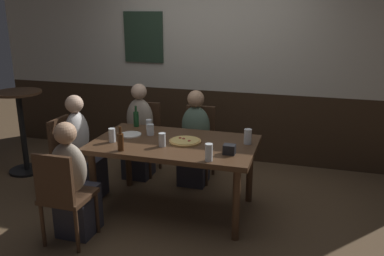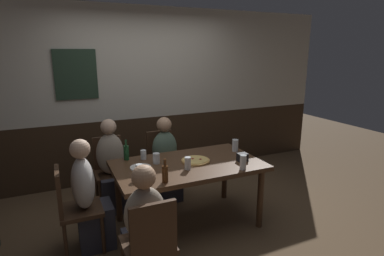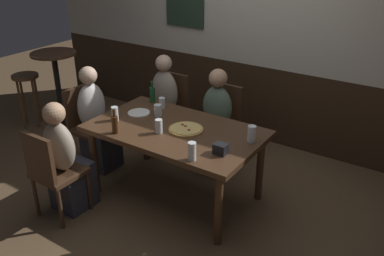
# 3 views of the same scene
# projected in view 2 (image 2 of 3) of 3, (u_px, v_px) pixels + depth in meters

# --- Properties ---
(ground_plane) EXTENTS (12.00, 12.00, 0.00)m
(ground_plane) POSITION_uv_depth(u_px,v_px,m) (188.00, 223.00, 3.62)
(ground_plane) COLOR brown
(wall_back) EXTENTS (6.40, 0.13, 2.60)m
(wall_back) POSITION_uv_depth(u_px,v_px,m) (144.00, 95.00, 4.76)
(wall_back) COLOR #332316
(wall_back) RESTS_ON ground_plane
(dining_table) EXTENTS (1.62, 0.95, 0.74)m
(dining_table) POSITION_uv_depth(u_px,v_px,m) (188.00, 170.00, 3.46)
(dining_table) COLOR #472D1C
(dining_table) RESTS_ON ground_plane
(chair_left_far) EXTENTS (0.40, 0.40, 0.88)m
(chair_left_far) POSITION_uv_depth(u_px,v_px,m) (110.00, 167.00, 4.00)
(chair_left_far) COLOR #422B1C
(chair_left_far) RESTS_ON ground_plane
(chair_head_west) EXTENTS (0.40, 0.40, 0.88)m
(chair_head_west) POSITION_uv_depth(u_px,v_px,m) (72.00, 205.00, 3.01)
(chair_head_west) COLOR #422B1C
(chair_head_west) RESTS_ON ground_plane
(chair_left_near) EXTENTS (0.40, 0.40, 0.88)m
(chair_left_near) POSITION_uv_depth(u_px,v_px,m) (150.00, 242.00, 2.42)
(chair_left_near) COLOR #422B1C
(chair_left_near) RESTS_ON ground_plane
(chair_mid_far) EXTENTS (0.40, 0.40, 0.88)m
(chair_mid_far) POSITION_uv_depth(u_px,v_px,m) (162.00, 159.00, 4.29)
(chair_mid_far) COLOR #422B1C
(chair_mid_far) RESTS_ON ground_plane
(person_left_far) EXTENTS (0.34, 0.37, 1.16)m
(person_left_far) POSITION_uv_depth(u_px,v_px,m) (112.00, 172.00, 3.86)
(person_left_far) COLOR #2D2D38
(person_left_far) RESTS_ON ground_plane
(person_head_west) EXTENTS (0.37, 0.34, 1.15)m
(person_head_west) POSITION_uv_depth(u_px,v_px,m) (90.00, 203.00, 3.07)
(person_head_west) COLOR #2D2D38
(person_head_west) RESTS_ON ground_plane
(person_left_near) EXTENTS (0.34, 0.37, 1.10)m
(person_left_near) POSITION_uv_depth(u_px,v_px,m) (144.00, 235.00, 2.58)
(person_left_near) COLOR #2D2D38
(person_left_near) RESTS_ON ground_plane
(person_mid_far) EXTENTS (0.34, 0.37, 1.12)m
(person_mid_far) POSITION_uv_depth(u_px,v_px,m) (166.00, 165.00, 4.15)
(person_mid_far) COLOR #2D2D38
(person_mid_far) RESTS_ON ground_plane
(pizza) EXTENTS (0.32, 0.32, 0.03)m
(pizza) POSITION_uv_depth(u_px,v_px,m) (196.00, 160.00, 3.50)
(pizza) COLOR tan
(pizza) RESTS_ON dining_table
(beer_glass_tall) EXTENTS (0.07, 0.07, 0.16)m
(beer_glass_tall) POSITION_uv_depth(u_px,v_px,m) (243.00, 163.00, 3.25)
(beer_glass_tall) COLOR silver
(beer_glass_tall) RESTS_ON dining_table
(highball_clear) EXTENTS (0.07, 0.07, 0.14)m
(highball_clear) POSITION_uv_depth(u_px,v_px,m) (139.00, 172.00, 3.03)
(highball_clear) COLOR silver
(highball_clear) RESTS_ON dining_table
(tumbler_short) EXTENTS (0.07, 0.07, 0.11)m
(tumbler_short) POSITION_uv_depth(u_px,v_px,m) (143.00, 155.00, 3.56)
(tumbler_short) COLOR silver
(tumbler_short) RESTS_ON dining_table
(pint_glass_stout) EXTENTS (0.08, 0.08, 0.12)m
(pint_glass_stout) POSITION_uv_depth(u_px,v_px,m) (156.00, 159.00, 3.43)
(pint_glass_stout) COLOR silver
(pint_glass_stout) RESTS_ON dining_table
(pint_glass_pale) EXTENTS (0.07, 0.07, 0.13)m
(pint_glass_pale) POSITION_uv_depth(u_px,v_px,m) (188.00, 164.00, 3.26)
(pint_glass_pale) COLOR silver
(pint_glass_pale) RESTS_ON dining_table
(pint_glass_amber) EXTENTS (0.08, 0.08, 0.15)m
(pint_glass_amber) POSITION_uv_depth(u_px,v_px,m) (235.00, 146.00, 3.85)
(pint_glass_amber) COLOR silver
(pint_glass_amber) RESTS_ON dining_table
(beer_bottle_green) EXTENTS (0.06, 0.06, 0.24)m
(beer_bottle_green) POSITION_uv_depth(u_px,v_px,m) (126.00, 152.00, 3.54)
(beer_bottle_green) COLOR #194723
(beer_bottle_green) RESTS_ON dining_table
(beer_bottle_brown) EXTENTS (0.06, 0.06, 0.23)m
(beer_bottle_brown) POSITION_uv_depth(u_px,v_px,m) (165.00, 173.00, 2.92)
(beer_bottle_brown) COLOR #42230F
(beer_bottle_brown) RESTS_ON dining_table
(plate_white_large) EXTENTS (0.22, 0.22, 0.01)m
(plate_white_large) POSITION_uv_depth(u_px,v_px,m) (141.00, 167.00, 3.30)
(plate_white_large) COLOR white
(plate_white_large) RESTS_ON dining_table
(condiment_caddy) EXTENTS (0.11, 0.09, 0.09)m
(condiment_caddy) POSITION_uv_depth(u_px,v_px,m) (242.00, 157.00, 3.50)
(condiment_caddy) COLOR black
(condiment_caddy) RESTS_ON dining_table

